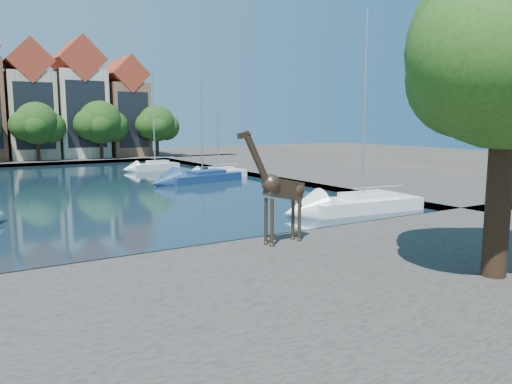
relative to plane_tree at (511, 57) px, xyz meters
The scene contains 17 objects.
ground 14.07m from the plane_tree, 130.22° to the left, with size 160.00×160.00×0.00m, color #38332B.
water_basin 34.72m from the plane_tree, 102.99° to the left, with size 38.00×50.00×0.08m, color black.
near_quay 10.82m from the plane_tree, 165.24° to the left, with size 50.00×14.00×0.50m, color #4A4440.
far_quay 65.87m from the plane_tree, 96.68° to the left, with size 60.00×16.00×0.50m, color #4A4440.
right_quay 38.04m from the plane_tree, 62.22° to the left, with size 14.00×52.00×0.50m, color #4A4440.
plane_tree is the anchor object (origin of this frame).
townhouse_east_inner 65.24m from the plane_tree, 94.94° to the left, with size 5.94×9.18×15.79m.
townhouse_east_mid 65.00m from the plane_tree, 89.22° to the left, with size 6.43×9.18×16.65m.
townhouse_east_end 65.41m from the plane_tree, 83.52° to the left, with size 5.44×9.18×14.43m.
far_tree_mid_east 59.81m from the plane_tree, 95.30° to the left, with size 7.02×5.40×7.52m.
far_tree_east 59.60m from the plane_tree, 87.60° to the left, with size 7.54×5.80×7.84m.
far_tree_far_east 60.47m from the plane_tree, 80.01° to the left, with size 6.76×5.20×7.36m.
giraffe_statue 9.66m from the plane_tree, 116.61° to the left, with size 3.34×0.71×4.77m.
sailboat_right_a 16.04m from the plane_tree, 64.27° to the left, with size 7.87×3.47×12.17m.
sailboat_right_b 33.02m from the plane_tree, 82.19° to the left, with size 7.89×4.21×10.32m.
sailboat_right_c 35.95m from the plane_tree, 77.91° to the left, with size 5.50×2.11×8.48m.
sailboat_right_d 45.07m from the plane_tree, 84.35° to the left, with size 5.44×2.33×10.79m.
Camera 1 is at (-7.80, -18.59, 5.68)m, focal length 35.00 mm.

